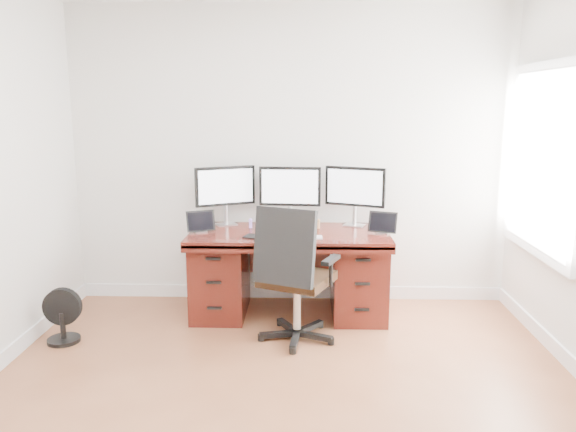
{
  "coord_description": "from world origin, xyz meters",
  "views": [
    {
      "loc": [
        0.13,
        -2.88,
        1.84
      ],
      "look_at": [
        0.0,
        1.5,
        0.95
      ],
      "focal_mm": 35.0,
      "sensor_mm": 36.0,
      "label": 1
    }
  ],
  "objects_px": {
    "monitor_center": "(290,189)",
    "floor_fan": "(62,317)",
    "office_chair": "(294,297)",
    "keyboard": "(284,235)",
    "desk": "(289,270)"
  },
  "relations": [
    {
      "from": "monitor_center",
      "to": "floor_fan",
      "type": "bearing_deg",
      "value": -148.2
    },
    {
      "from": "office_chair",
      "to": "keyboard",
      "type": "bearing_deg",
      "value": 126.65
    },
    {
      "from": "office_chair",
      "to": "monitor_center",
      "type": "relative_size",
      "value": 1.97
    },
    {
      "from": "monitor_center",
      "to": "desk",
      "type": "bearing_deg",
      "value": -85.41
    },
    {
      "from": "monitor_center",
      "to": "keyboard",
      "type": "bearing_deg",
      "value": -90.92
    },
    {
      "from": "desk",
      "to": "floor_fan",
      "type": "height_order",
      "value": "desk"
    },
    {
      "from": "office_chair",
      "to": "keyboard",
      "type": "relative_size",
      "value": 4.13
    },
    {
      "from": "monitor_center",
      "to": "office_chair",
      "type": "bearing_deg",
      "value": -81.49
    },
    {
      "from": "desk",
      "to": "floor_fan",
      "type": "bearing_deg",
      "value": -159.27
    },
    {
      "from": "floor_fan",
      "to": "desk",
      "type": "bearing_deg",
      "value": 17.85
    },
    {
      "from": "desk",
      "to": "monitor_center",
      "type": "bearing_deg",
      "value": 90.03
    },
    {
      "from": "desk",
      "to": "office_chair",
      "type": "relative_size",
      "value": 1.56
    },
    {
      "from": "office_chair",
      "to": "monitor_center",
      "type": "height_order",
      "value": "monitor_center"
    },
    {
      "from": "office_chair",
      "to": "floor_fan",
      "type": "relative_size",
      "value": 2.53
    },
    {
      "from": "monitor_center",
      "to": "keyboard",
      "type": "distance_m",
      "value": 0.53
    }
  ]
}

